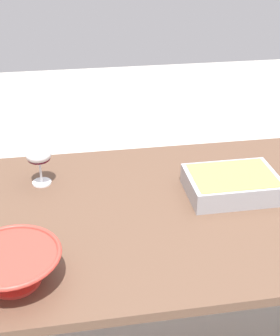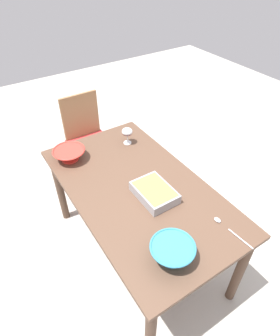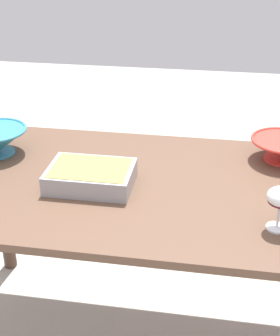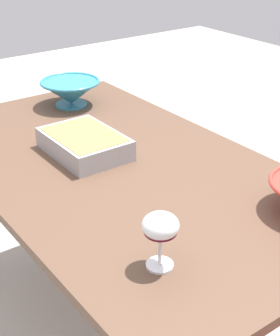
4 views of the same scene
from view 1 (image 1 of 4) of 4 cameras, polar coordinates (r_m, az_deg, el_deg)
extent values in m
cube|color=brown|center=(1.46, 6.96, -4.98)|extent=(1.49, 0.84, 0.03)
cylinder|color=#493427|center=(1.94, -16.99, -9.89)|extent=(0.06, 0.06, 0.71)
cylinder|color=white|center=(1.58, -12.12, -1.77)|extent=(0.06, 0.06, 0.01)
cylinder|color=white|center=(1.56, -12.27, -0.48)|extent=(0.01, 0.01, 0.08)
ellipsoid|color=white|center=(1.53, -12.52, 1.68)|extent=(0.08, 0.08, 0.06)
ellipsoid|color=#4C0A19|center=(1.54, -12.46, 1.13)|extent=(0.07, 0.07, 0.02)
cube|color=#99999E|center=(1.50, 11.36, -2.02)|extent=(0.29, 0.21, 0.07)
cube|color=#9E8C47|center=(1.49, 11.46, -1.18)|extent=(0.26, 0.19, 0.02)
cylinder|color=red|center=(1.20, -15.24, -13.29)|extent=(0.13, 0.13, 0.01)
cone|color=red|center=(1.18, -15.50, -11.81)|extent=(0.23, 0.23, 0.07)
torus|color=red|center=(1.15, -15.74, -10.41)|extent=(0.24, 0.24, 0.01)
camera|label=2|loc=(1.69, 77.88, 27.95)|focal=30.64mm
camera|label=3|loc=(2.61, -8.39, 29.40)|focal=52.00mm
camera|label=4|loc=(2.12, -35.59, 22.42)|focal=54.80mm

